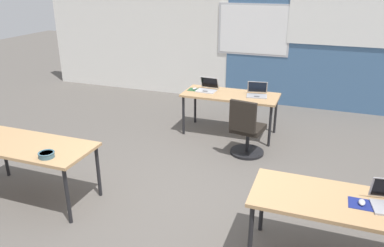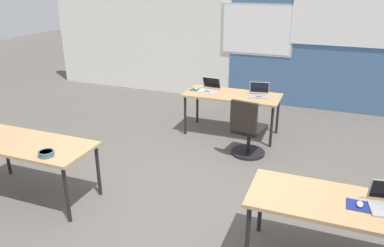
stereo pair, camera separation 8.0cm
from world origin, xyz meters
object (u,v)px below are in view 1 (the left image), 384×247
(desk_far_center, at_px, (230,97))
(mouse_far_left, at_px, (195,89))
(desk_near_left, at_px, (28,149))
(mouse_near_right_end, at_px, (362,202))
(chair_far_right, at_px, (246,132))
(snack_bowl, at_px, (46,154))
(desk_near_right, at_px, (341,206))
(laptop_far_left, at_px, (207,88))
(laptop_far_right, at_px, (257,93))

(desk_far_center, xyz_separation_m, mouse_far_left, (-0.65, 0.03, 0.08))
(desk_near_left, xyz_separation_m, mouse_near_right_end, (3.66, -0.01, 0.08))
(chair_far_right, xyz_separation_m, snack_bowl, (-1.75, -2.26, 0.38))
(desk_near_right, distance_m, desk_far_center, 3.30)
(desk_far_center, xyz_separation_m, snack_bowl, (-1.30, -3.00, 0.10))
(desk_far_center, distance_m, mouse_far_left, 0.66)
(desk_near_right, bearing_deg, desk_far_center, 122.01)
(desk_near_left, bearing_deg, desk_near_right, 0.00)
(desk_far_center, xyz_separation_m, laptop_far_left, (-0.43, 0.05, 0.11))
(desk_near_left, bearing_deg, desk_far_center, 57.99)
(snack_bowl, bearing_deg, mouse_near_right_end, 3.53)
(snack_bowl, bearing_deg, desk_near_left, 155.65)
(desk_near_left, height_order, mouse_far_left, mouse_far_left)
(desk_near_left, distance_m, laptop_far_left, 3.15)
(laptop_far_right, distance_m, snack_bowl, 3.52)
(laptop_far_right, xyz_separation_m, laptop_far_left, (-0.87, -0.00, -0.00))
(mouse_near_right_end, relative_size, mouse_far_left, 0.92)
(desk_near_left, relative_size, mouse_near_right_end, 15.59)
(desk_near_right, xyz_separation_m, desk_far_center, (-1.75, 2.80, 0.00))
(mouse_far_left, xyz_separation_m, snack_bowl, (-0.65, -3.03, 0.01))
(mouse_near_right_end, relative_size, laptop_far_left, 0.29)
(chair_far_right, bearing_deg, snack_bowl, 61.86)
(desk_near_right, xyz_separation_m, laptop_far_right, (-1.31, 2.86, 0.11))
(desk_far_center, distance_m, laptop_far_right, 0.45)
(laptop_far_left, distance_m, snack_bowl, 3.18)
(desk_near_left, distance_m, mouse_near_right_end, 3.66)
(desk_far_center, height_order, mouse_near_right_end, mouse_near_right_end)
(desk_near_left, xyz_separation_m, desk_near_right, (3.50, 0.00, 0.00))
(desk_near_left, height_order, mouse_near_right_end, mouse_near_right_end)
(snack_bowl, bearing_deg, desk_far_center, 66.60)
(desk_near_left, xyz_separation_m, desk_far_center, (1.75, 2.80, 0.00))
(desk_near_left, distance_m, chair_far_right, 3.02)
(chair_far_right, distance_m, laptop_far_left, 1.26)
(desk_near_left, distance_m, desk_near_right, 3.50)
(chair_far_right, relative_size, laptop_far_left, 2.63)
(desk_far_center, distance_m, snack_bowl, 3.27)
(laptop_far_left, bearing_deg, laptop_far_right, 3.84)
(desk_far_center, distance_m, chair_far_right, 0.92)
(chair_far_right, distance_m, snack_bowl, 2.88)
(mouse_far_left, distance_m, snack_bowl, 3.10)
(desk_near_right, relative_size, mouse_far_left, 14.41)
(desk_near_right, bearing_deg, laptop_far_left, 127.36)
(desk_near_left, distance_m, snack_bowl, 0.50)
(desk_near_right, bearing_deg, mouse_near_right_end, -2.13)
(desk_near_right, relative_size, desk_far_center, 1.00)
(desk_near_left, relative_size, snack_bowl, 9.01)
(desk_far_center, bearing_deg, desk_near_left, -122.01)
(mouse_near_right_end, bearing_deg, laptop_far_right, 117.23)
(desk_near_right, bearing_deg, chair_far_right, 122.29)
(mouse_far_left, height_order, snack_bowl, snack_bowl)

